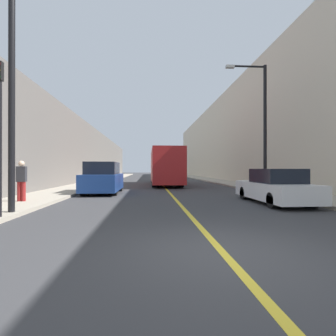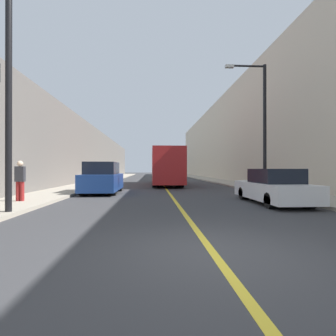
% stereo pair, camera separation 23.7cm
% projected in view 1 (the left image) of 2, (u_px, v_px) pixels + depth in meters
% --- Properties ---
extents(ground_plane, '(200.00, 200.00, 0.00)m').
position_uv_depth(ground_plane, '(223.00, 252.00, 4.75)').
color(ground_plane, '#38383A').
extents(sidewalk_left, '(2.79, 72.00, 0.14)m').
position_uv_depth(sidewalk_left, '(106.00, 180.00, 34.15)').
color(sidewalk_left, '#A89E8C').
rests_on(sidewalk_left, ground).
extents(sidewalk_right, '(2.79, 72.00, 0.14)m').
position_uv_depth(sidewalk_right, '(209.00, 179.00, 35.18)').
color(sidewalk_right, '#A89E8C').
rests_on(sidewalk_right, ground).
extents(building_row_left, '(4.00, 72.00, 6.75)m').
position_uv_depth(building_row_left, '(80.00, 154.00, 33.90)').
color(building_row_left, '#66605B').
rests_on(building_row_left, ground).
extents(building_row_right, '(4.00, 72.00, 11.21)m').
position_uv_depth(building_row_right, '(234.00, 139.00, 35.45)').
color(building_row_right, beige).
rests_on(building_row_right, ground).
extents(road_center_line, '(0.16, 72.00, 0.01)m').
position_uv_depth(road_center_line, '(158.00, 180.00, 34.67)').
color(road_center_line, gold).
rests_on(road_center_line, ground).
extents(bus, '(2.56, 10.41, 3.24)m').
position_uv_depth(bus, '(165.00, 166.00, 24.50)').
color(bus, '#AD1E1E').
rests_on(bus, ground).
extents(parked_suv_left, '(2.01, 4.76, 1.93)m').
position_uv_depth(parked_suv_left, '(103.00, 179.00, 16.12)').
color(parked_suv_left, navy).
rests_on(parked_suv_left, ground).
extents(car_right_near, '(1.86, 4.80, 1.52)m').
position_uv_depth(car_right_near, '(275.00, 188.00, 11.50)').
color(car_right_near, silver).
rests_on(car_right_near, ground).
extents(street_lamp_left, '(2.52, 0.24, 7.58)m').
position_uv_depth(street_lamp_left, '(19.00, 77.00, 8.39)').
color(street_lamp_left, black).
rests_on(street_lamp_left, sidewalk_left).
extents(street_lamp_right, '(2.52, 0.24, 7.66)m').
position_uv_depth(street_lamp_right, '(262.00, 120.00, 15.83)').
color(street_lamp_right, black).
rests_on(street_lamp_right, sidewalk_right).
extents(traffic_light, '(0.16, 0.18, 4.46)m').
position_uv_depth(traffic_light, '(0.00, 133.00, 7.51)').
color(traffic_light, black).
rests_on(traffic_light, sidewalk_left).
extents(pedestrian, '(0.38, 0.24, 1.72)m').
position_uv_depth(pedestrian, '(21.00, 180.00, 11.14)').
color(pedestrian, maroon).
rests_on(pedestrian, sidewalk_left).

